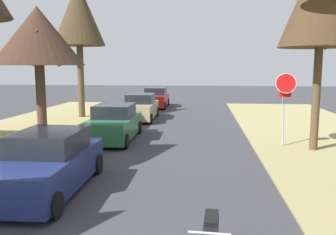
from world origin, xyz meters
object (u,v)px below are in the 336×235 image
Objects in this scene: parked_sedan_navy at (47,164)px; parked_sedan_red at (156,98)px; parked_sedan_tan at (140,108)px; parked_sedan_green at (114,124)px; stop_sign_far at (285,94)px; street_tree_left_far at (79,15)px; street_tree_left_mid_b at (38,37)px.

parked_sedan_navy is 1.00× the size of parked_sedan_red.
parked_sedan_red is (0.05, 6.74, 0.00)m from parked_sedan_tan.
stop_sign_far is at bearing -5.59° from parked_sedan_green.
stop_sign_far is 0.67× the size of parked_sedan_navy.
parked_sedan_red is (3.93, 6.30, -5.70)m from street_tree_left_far.
stop_sign_far reaches higher than parked_sedan_red.
parked_sedan_tan is 1.00× the size of parked_sedan_red.
street_tree_left_far is 6.91m from parked_sedan_tan.
parked_sedan_green is (0.07, 6.70, 0.00)m from parked_sedan_navy.
street_tree_left_far is 1.90× the size of parked_sedan_navy.
street_tree_left_mid_b reaches higher than stop_sign_far.
stop_sign_far is 0.67× the size of parked_sedan_green.
parked_sedan_tan is at bearing 89.42° from parked_sedan_green.
parked_sedan_tan is at bearing 89.42° from parked_sedan_navy.
parked_sedan_green is 6.29m from parked_sedan_tan.
street_tree_left_mid_b is 1.34× the size of parked_sedan_red.
parked_sedan_navy is at bearing -140.62° from stop_sign_far.
parked_sedan_navy is at bearing -90.58° from parked_sedan_tan.
street_tree_left_far reaches higher than parked_sedan_navy.
street_tree_left_far is at bearing 119.54° from parked_sedan_green.
parked_sedan_green is 13.03m from parked_sedan_red.
parked_sedan_green is (-7.23, 0.71, -1.45)m from stop_sign_far.
parked_sedan_green is 1.00× the size of parked_sedan_tan.
street_tree_left_mid_b is at bearing -122.33° from parked_sedan_tan.
street_tree_left_mid_b is 1.34× the size of parked_sedan_navy.
street_tree_left_far is at bearing 92.16° from street_tree_left_mid_b.
parked_sedan_green is at bearing -90.58° from parked_sedan_tan.
stop_sign_far is 13.98m from street_tree_left_far.
parked_sedan_tan is at bearing 57.67° from street_tree_left_mid_b.
parked_sedan_tan and parked_sedan_red have the same top height.
street_tree_left_far is at bearing 105.58° from parked_sedan_navy.
street_tree_left_mid_b is 13.59m from parked_sedan_red.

